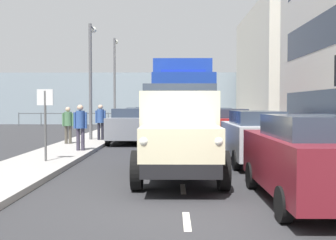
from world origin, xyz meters
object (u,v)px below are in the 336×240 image
car_grey_oppositeside_0 (129,125)px  car_navy_kerbside_3 (216,121)px  lamp_post_far (115,75)px  pedestrian_by_lamp (101,119)px  car_red_kerbside_2 (229,126)px  car_teal_oppositeside_2 (146,117)px  car_silver_kerbside_1 (255,136)px  truck_vintage_cream (179,134)px  lorry_cargo_blue (182,101)px  car_white_oppositeside_1 (139,120)px  street_sign (45,112)px  lamp_post_promenade (91,70)px  pedestrian_in_dark_coat (80,123)px  car_maroon_kerbside_near (309,157)px  pedestrian_couple_b (68,122)px

car_grey_oppositeside_0 → car_navy_kerbside_3: bearing=-135.6°
lamp_post_far → pedestrian_by_lamp: bearing=93.9°
car_red_kerbside_2 → car_teal_oppositeside_2: size_ratio=0.90×
car_silver_kerbside_1 → lamp_post_far: (6.94, -16.80, 3.19)m
car_red_kerbside_2 → lamp_post_far: lamp_post_far is taller
truck_vintage_cream → lorry_cargo_blue: size_ratio=0.69×
lamp_post_far → lorry_cargo_blue: bearing=113.2°
car_teal_oppositeside_2 → pedestrian_by_lamp: pedestrian_by_lamp is taller
lorry_cargo_blue → car_white_oppositeside_1: (2.59, -7.29, -1.18)m
car_red_kerbside_2 → street_sign: (6.64, 6.73, 0.79)m
car_teal_oppositeside_2 → lamp_post_promenade: size_ratio=0.79×
car_teal_oppositeside_2 → lorry_cargo_blue: bearing=101.0°
car_white_oppositeside_1 → pedestrian_in_dark_coat: size_ratio=2.28×
car_white_oppositeside_1 → car_teal_oppositeside_2: 6.08m
lorry_cargo_blue → car_silver_kerbside_1: lorry_cargo_blue is taller
lorry_cargo_blue → car_red_kerbside_2: size_ratio=1.99×
lamp_post_far → car_white_oppositeside_1: bearing=119.9°
car_navy_kerbside_3 → pedestrian_by_lamp: (6.28, 4.60, 0.30)m
car_maroon_kerbside_near → car_silver_kerbside_1: size_ratio=1.01×
car_teal_oppositeside_2 → lamp_post_promenade: (1.99, 11.70, 2.78)m
lorry_cargo_blue → truck_vintage_cream: bearing=88.4°
car_red_kerbside_2 → street_sign: size_ratio=1.83×
pedestrian_couple_b → pedestrian_by_lamp: bearing=-119.3°
car_maroon_kerbside_near → lamp_post_promenade: (6.82, -12.79, 2.78)m
car_maroon_kerbside_near → lamp_post_far: size_ratio=0.66×
pedestrian_in_dark_coat → street_sign: 3.00m
lorry_cargo_blue → car_white_oppositeside_1: 7.82m
car_red_kerbside_2 → street_sign: bearing=45.4°
car_silver_kerbside_1 → lamp_post_far: 18.45m
car_red_kerbside_2 → lamp_post_far: 13.04m
lamp_post_far → car_silver_kerbside_1: bearing=112.4°
lorry_cargo_blue → pedestrian_by_lamp: bearing=-17.4°
lorry_cargo_blue → car_silver_kerbside_1: 6.38m
lamp_post_promenade → car_teal_oppositeside_2: bearing=-99.7°
lamp_post_promenade → car_grey_oppositeside_0: bearing=164.9°
car_maroon_kerbside_near → pedestrian_by_lamp: bearing=-63.1°
car_red_kerbside_2 → car_grey_oppositeside_0: (4.83, -0.76, 0.00)m
car_grey_oppositeside_0 → car_maroon_kerbside_near: bearing=111.5°
lorry_cargo_blue → car_white_oppositeside_1: size_ratio=2.04×
lamp_post_far → lamp_post_promenade: bearing=90.7°
pedestrian_couple_b → lamp_post_promenade: size_ratio=0.28×
car_white_oppositeside_1 → car_maroon_kerbside_near: bearing=104.7°
truck_vintage_cream → pedestrian_by_lamp: size_ratio=3.20×
car_grey_oppositeside_0 → lamp_post_promenade: size_ratio=0.72×
car_navy_kerbside_3 → lamp_post_far: 9.17m
truck_vintage_cream → car_navy_kerbside_3: truck_vintage_cream is taller
car_white_oppositeside_1 → pedestrian_in_dark_coat: bearing=82.6°
car_maroon_kerbside_near → pedestrian_in_dark_coat: size_ratio=2.47×
pedestrian_in_dark_coat → lorry_cargo_blue: bearing=-139.2°
street_sign → car_white_oppositeside_1: bearing=-97.6°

